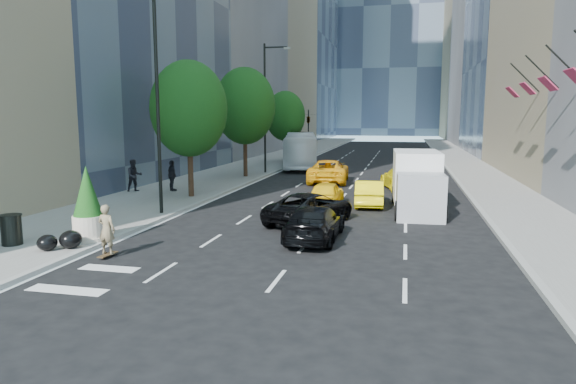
% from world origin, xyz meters
% --- Properties ---
extents(ground, '(160.00, 160.00, 0.00)m').
position_xyz_m(ground, '(0.00, 0.00, 0.00)').
color(ground, black).
rests_on(ground, ground).
extents(sidewalk_left, '(6.00, 120.00, 0.15)m').
position_xyz_m(sidewalk_left, '(-9.00, 30.00, 0.07)').
color(sidewalk_left, slate).
rests_on(sidewalk_left, ground).
extents(sidewalk_right, '(4.00, 120.00, 0.15)m').
position_xyz_m(sidewalk_right, '(10.00, 30.00, 0.07)').
color(sidewalk_right, slate).
rests_on(sidewalk_right, ground).
extents(tower_right_far, '(20.00, 24.00, 50.00)m').
position_xyz_m(tower_right_far, '(22.00, 98.00, 25.00)').
color(tower_right_far, gray).
rests_on(tower_right_far, ground).
extents(lamp_near, '(2.13, 0.22, 10.00)m').
position_xyz_m(lamp_near, '(-6.32, 4.00, 5.81)').
color(lamp_near, black).
rests_on(lamp_near, sidewalk_left).
extents(lamp_far, '(2.13, 0.22, 10.00)m').
position_xyz_m(lamp_far, '(-6.32, 22.00, 5.81)').
color(lamp_far, black).
rests_on(lamp_far, sidewalk_left).
extents(tree_near, '(4.20, 4.20, 7.46)m').
position_xyz_m(tree_near, '(-7.20, 9.00, 4.97)').
color(tree_near, black).
rests_on(tree_near, sidewalk_left).
extents(tree_mid, '(4.50, 4.50, 7.99)m').
position_xyz_m(tree_mid, '(-7.20, 19.00, 5.32)').
color(tree_mid, black).
rests_on(tree_mid, sidewalk_left).
extents(tree_far, '(3.90, 3.90, 6.92)m').
position_xyz_m(tree_far, '(-7.20, 32.00, 4.62)').
color(tree_far, black).
rests_on(tree_far, sidewalk_left).
extents(traffic_signal, '(2.48, 0.53, 5.20)m').
position_xyz_m(traffic_signal, '(-6.40, 40.00, 4.23)').
color(traffic_signal, black).
rests_on(traffic_signal, sidewalk_left).
extents(facade_flags, '(1.85, 13.30, 2.05)m').
position_xyz_m(facade_flags, '(10.64, 10.00, 6.18)').
color(facade_flags, black).
rests_on(facade_flags, ground).
extents(skateboarder, '(0.62, 0.43, 1.63)m').
position_xyz_m(skateboarder, '(-4.94, -2.89, 0.82)').
color(skateboarder, '#7C6C4D').
rests_on(skateboarder, ground).
extents(black_sedan_lincoln, '(3.72, 5.28, 1.34)m').
position_xyz_m(black_sedan_lincoln, '(0.50, 3.89, 0.67)').
color(black_sedan_lincoln, black).
rests_on(black_sedan_lincoln, ground).
extents(black_sedan_mercedes, '(1.88, 4.47, 1.29)m').
position_xyz_m(black_sedan_mercedes, '(1.20, 1.00, 0.65)').
color(black_sedan_mercedes, black).
rests_on(black_sedan_mercedes, ground).
extents(taxi_a, '(1.53, 3.73, 1.27)m').
position_xyz_m(taxi_a, '(0.50, 8.52, 0.63)').
color(taxi_a, yellow).
rests_on(taxi_a, ground).
extents(taxi_b, '(1.67, 4.09, 1.32)m').
position_xyz_m(taxi_b, '(2.64, 9.00, 0.66)').
color(taxi_b, yellow).
rests_on(taxi_b, ground).
extents(taxi_c, '(3.04, 5.86, 1.58)m').
position_xyz_m(taxi_c, '(-0.80, 18.00, 0.79)').
color(taxi_c, '#F8AC0D').
rests_on(taxi_c, ground).
extents(taxi_d, '(3.03, 5.10, 1.38)m').
position_xyz_m(taxi_d, '(4.20, 15.50, 0.69)').
color(taxi_d, '#FFEB0D').
rests_on(taxi_d, ground).
extents(city_bus, '(4.73, 11.70, 3.18)m').
position_xyz_m(city_bus, '(-4.80, 27.88, 1.59)').
color(city_bus, white).
rests_on(city_bus, ground).
extents(box_truck, '(2.48, 6.09, 2.86)m').
position_xyz_m(box_truck, '(4.99, 7.93, 1.45)').
color(box_truck, silver).
rests_on(box_truck, ground).
extents(pedestrian_a, '(1.17, 1.16, 1.90)m').
position_xyz_m(pedestrian_a, '(-11.20, 9.94, 1.10)').
color(pedestrian_a, black).
rests_on(pedestrian_a, sidewalk_left).
extents(pedestrian_b, '(1.09, 1.06, 1.84)m').
position_xyz_m(pedestrian_b, '(-9.11, 10.64, 1.07)').
color(pedestrian_b, black).
rests_on(pedestrian_b, sidewalk_left).
extents(trash_can, '(0.68, 0.68, 1.01)m').
position_xyz_m(trash_can, '(-8.78, -2.65, 0.66)').
color(trash_can, black).
rests_on(trash_can, sidewalk_left).
extents(planter_shrub, '(1.12, 1.12, 2.68)m').
position_xyz_m(planter_shrub, '(-6.60, -1.41, 1.43)').
color(planter_shrub, beige).
rests_on(planter_shrub, sidewalk_left).
extents(garbage_bags, '(1.23, 1.19, 0.61)m').
position_xyz_m(garbage_bags, '(-6.72, -2.80, 0.44)').
color(garbage_bags, black).
rests_on(garbage_bags, sidewalk_left).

